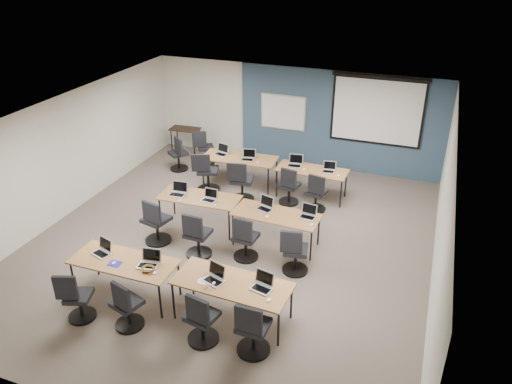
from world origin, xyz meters
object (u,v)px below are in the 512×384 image
at_px(laptop_5, 210,197).
at_px(training_table_back_right, 312,171).
at_px(task_chair_9, 241,185).
at_px(task_chair_3, 252,332).
at_px(laptop_6, 265,206).
at_px(laptop_3, 263,284).
at_px(task_chair_1, 127,309).
at_px(task_chair_8, 206,175).
at_px(spare_chair_a, 204,150).
at_px(training_table_mid_left, 199,199).
at_px(laptop_11, 329,169).
at_px(laptop_4, 178,191).
at_px(training_table_back_left, 240,159).
at_px(training_table_front_left, 124,263).
at_px(laptop_1, 149,261).
at_px(task_chair_5, 197,238).
at_px(spare_chair_b, 179,156).
at_px(laptop_8, 222,152).
at_px(task_chair_11, 316,196).
at_px(laptop_2, 215,276).
at_px(laptop_0, 103,250).
at_px(utility_table, 185,132).
at_px(task_chair_2, 201,322).
at_px(task_chair_0, 76,300).
at_px(laptop_9, 248,157).
at_px(task_chair_6, 245,242).
at_px(laptop_10, 295,163).
at_px(task_chair_4, 156,225).
at_px(whiteboard, 283,112).
at_px(training_table_mid_right, 276,216).
at_px(training_table_front_right, 232,285).
at_px(laptop_7, 308,214).
at_px(task_chair_7, 294,255).
at_px(projector_screen, 378,107).

bearing_deg(laptop_5, training_table_back_right, 56.07).
bearing_deg(training_table_back_right, task_chair_9, -151.16).
distance_m(task_chair_3, laptop_6, 3.30).
xyz_separation_m(laptop_3, laptop_5, (-2.05, 2.41, -0.00)).
relative_size(training_table_back_right, task_chair_1, 1.77).
distance_m(task_chair_8, spare_chair_a, 1.75).
relative_size(training_table_mid_left, task_chair_1, 1.83).
bearing_deg(laptop_11, laptop_4, -149.25).
bearing_deg(training_table_back_left, training_table_front_left, -95.21).
bearing_deg(laptop_1, training_table_back_right, 62.56).
bearing_deg(task_chair_5, training_table_back_right, 67.83).
bearing_deg(laptop_1, spare_chair_b, 104.57).
xyz_separation_m(laptop_6, laptop_8, (-2.02, 2.35, 0.00)).
distance_m(task_chair_3, spare_chair_b, 7.08).
height_order(task_chair_11, spare_chair_a, task_chair_11).
xyz_separation_m(training_table_back_right, laptop_2, (-0.39, -4.76, 0.11)).
bearing_deg(laptop_0, utility_table, 122.15).
bearing_deg(task_chair_2, task_chair_0, -163.10).
bearing_deg(laptop_1, utility_table, 103.76).
bearing_deg(laptop_8, laptop_9, 8.27).
bearing_deg(laptop_2, task_chair_6, 113.76).
bearing_deg(laptop_10, task_chair_4, -129.10).
bearing_deg(task_chair_0, laptop_6, 40.52).
bearing_deg(task_chair_4, training_table_front_left, -64.17).
bearing_deg(laptop_4, task_chair_8, 89.71).
xyz_separation_m(whiteboard, training_table_mid_right, (1.20, -4.19, -0.77)).
height_order(training_table_front_right, laptop_5, laptop_5).
bearing_deg(task_chair_1, task_chair_11, 85.83).
relative_size(laptop_3, task_chair_3, 0.34).
xyz_separation_m(laptop_1, laptop_2, (1.22, 0.00, 0.00)).
xyz_separation_m(task_chair_1, laptop_8, (-0.83, 5.67, 0.40)).
xyz_separation_m(laptop_7, task_chair_9, (-2.02, 1.43, -0.36)).
height_order(task_chair_3, laptop_10, task_chair_3).
xyz_separation_m(training_table_mid_right, task_chair_9, (-1.40, 1.56, -0.25)).
bearing_deg(laptop_6, laptop_4, -160.67).
bearing_deg(task_chair_2, task_chair_7, 80.90).
distance_m(laptop_7, task_chair_11, 1.62).
bearing_deg(task_chair_11, laptop_10, 145.32).
bearing_deg(training_table_back_left, training_table_mid_left, -93.27).
distance_m(whiteboard, training_table_front_right, 6.73).
height_order(laptop_6, task_chair_6, task_chair_6).
bearing_deg(laptop_1, whiteboard, 78.83).
distance_m(task_chair_1, task_chair_6, 2.70).
relative_size(projector_screen, task_chair_4, 2.33).
xyz_separation_m(laptop_3, task_chair_9, (-1.94, 3.88, -0.36)).
xyz_separation_m(training_table_back_left, laptop_6, (1.50, -2.29, 0.10)).
bearing_deg(laptop_8, spare_chair_b, -171.37).
bearing_deg(task_chair_3, laptop_10, 100.51).
height_order(laptop_4, laptop_11, laptop_4).
bearing_deg(task_chair_5, laptop_9, 95.29).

